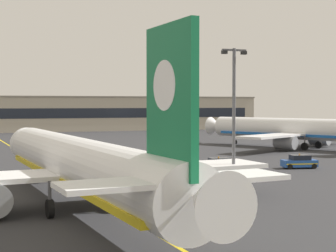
% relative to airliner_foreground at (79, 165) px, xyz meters
% --- Properties ---
extents(ground_plane, '(400.00, 400.00, 0.00)m').
position_rel_airliner_foreground_xyz_m(ground_plane, '(0.89, -9.34, -3.37)').
color(ground_plane, '#2D2D30').
extents(taxiway_centreline, '(14.47, 179.46, 0.01)m').
position_rel_airliner_foreground_xyz_m(taxiway_centreline, '(0.89, 20.66, -3.37)').
color(taxiway_centreline, yellow).
rests_on(taxiway_centreline, ground).
extents(airliner_foreground, '(32.34, 41.50, 11.65)m').
position_rel_airliner_foreground_xyz_m(airliner_foreground, '(0.00, 0.00, 0.00)').
color(airliner_foreground, white).
rests_on(airliner_foreground, ground).
extents(airliner_background, '(30.21, 37.70, 11.55)m').
position_rel_airliner_foreground_xyz_m(airliner_background, '(46.10, 40.43, -0.03)').
color(airliner_background, white).
rests_on(airliner_background, ground).
extents(apron_lamp_post, '(2.24, 0.90, 12.55)m').
position_rel_airliner_foreground_xyz_m(apron_lamp_post, '(13.24, 1.03, 3.21)').
color(apron_lamp_post, '#515156').
rests_on(apron_lamp_post, ground).
extents(service_car_nearest, '(4.44, 2.58, 1.79)m').
position_rel_airliner_foreground_xyz_m(service_car_nearest, '(29.74, 16.35, -2.60)').
color(service_car_nearest, '#2351A8').
rests_on(service_car_nearest, ground).
extents(service_car_third, '(4.35, 2.32, 1.79)m').
position_rel_airliner_foreground_xyz_m(service_car_third, '(18.94, 16.43, -2.60)').
color(service_car_third, '#B7B7BC').
rests_on(service_car_third, ground).
extents(safety_cone_by_nose_gear, '(0.44, 0.44, 0.55)m').
position_rel_airliner_foreground_xyz_m(safety_cone_by_nose_gear, '(1.19, 14.98, -3.11)').
color(safety_cone_by_nose_gear, orange).
rests_on(safety_cone_by_nose_gear, ground).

